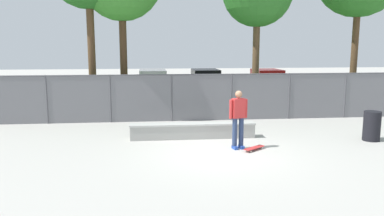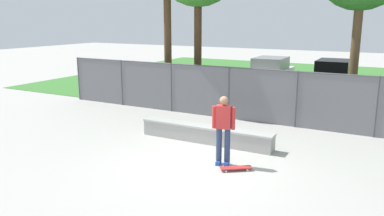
% 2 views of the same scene
% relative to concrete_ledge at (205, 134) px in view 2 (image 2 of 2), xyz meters
% --- Properties ---
extents(ground_plane, '(80.00, 80.00, 0.00)m').
position_rel_concrete_ledge_xyz_m(ground_plane, '(0.71, -1.88, -0.27)').
color(ground_plane, '#ADAAA3').
extents(grass_strip, '(29.78, 20.00, 0.02)m').
position_rel_concrete_ledge_xyz_m(grass_strip, '(0.71, 13.38, -0.26)').
color(grass_strip, '#3D7A33').
rests_on(grass_strip, ground).
extents(concrete_ledge, '(4.32, 0.50, 0.53)m').
position_rel_concrete_ledge_xyz_m(concrete_ledge, '(0.00, 0.00, 0.00)').
color(concrete_ledge, '#999993').
rests_on(concrete_ledge, ground).
extents(skateboarder, '(0.59, 0.34, 1.82)m').
position_rel_concrete_ledge_xyz_m(skateboarder, '(1.25, -1.47, 0.74)').
color(skateboarder, '#2647A5').
rests_on(skateboarder, ground).
extents(skateboard, '(0.76, 0.64, 0.09)m').
position_rel_concrete_ledge_xyz_m(skateboard, '(1.72, -1.70, -0.19)').
color(skateboard, red).
rests_on(skateboard, ground).
extents(chainlink_fence, '(17.85, 0.07, 1.99)m').
position_rel_concrete_ledge_xyz_m(chainlink_fence, '(0.71, 3.08, 0.81)').
color(chainlink_fence, '#4C4C51').
rests_on(chainlink_fence, ground).
extents(car_white, '(2.08, 4.23, 1.66)m').
position_rel_concrete_ledge_xyz_m(car_white, '(-1.33, 10.55, 0.57)').
color(car_white, silver).
rests_on(car_white, ground).
extents(car_black, '(2.08, 4.23, 1.66)m').
position_rel_concrete_ledge_xyz_m(car_black, '(1.95, 10.80, 0.57)').
color(car_black, black).
rests_on(car_black, ground).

